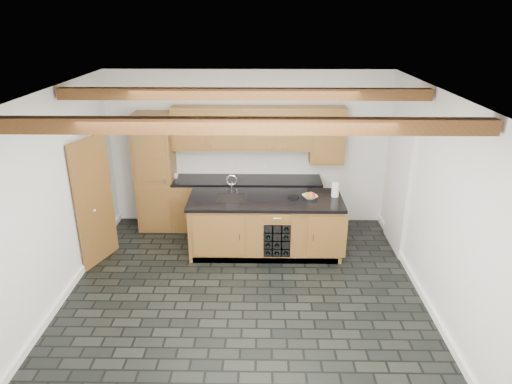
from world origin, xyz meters
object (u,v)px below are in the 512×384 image
(fruit_bowl, at_px, (310,197))
(paper_towel, at_px, (335,190))
(island, at_px, (266,225))
(kitchen_scale, at_px, (293,196))

(fruit_bowl, height_order, paper_towel, paper_towel)
(paper_towel, bearing_deg, fruit_bowl, -166.92)
(island, bearing_deg, paper_towel, 6.13)
(island, xyz_separation_m, kitchen_scale, (0.44, 0.08, 0.49))
(island, height_order, kitchen_scale, kitchen_scale)
(island, height_order, fruit_bowl, fruit_bowl)
(kitchen_scale, bearing_deg, paper_towel, 24.70)
(island, distance_m, fruit_bowl, 0.86)
(fruit_bowl, xyz_separation_m, paper_towel, (0.41, 0.10, 0.08))
(kitchen_scale, bearing_deg, island, -148.19)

